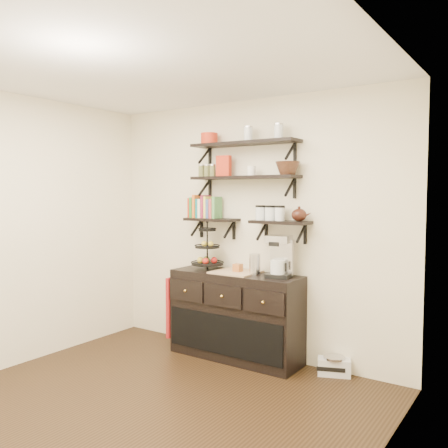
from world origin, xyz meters
TOP-DOWN VIEW (x-y plane):
  - floor at (0.00, 0.00)m, footprint 3.50×3.50m
  - ceiling at (0.00, 0.00)m, footprint 3.50×3.50m
  - back_wall at (0.00, 1.75)m, footprint 3.50×0.02m
  - left_wall at (-1.75, 0.00)m, footprint 0.02×3.50m
  - right_wall at (1.75, 0.00)m, footprint 0.02×3.50m
  - shelf_top at (0.00, 1.62)m, footprint 1.20×0.27m
  - shelf_mid at (0.00, 1.62)m, footprint 1.20×0.27m
  - shelf_low_left at (-0.42, 1.63)m, footprint 0.60×0.25m
  - shelf_low_right at (0.42, 1.63)m, footprint 0.60×0.25m
  - cookbooks at (-0.51, 1.63)m, footprint 0.36×0.15m
  - glass_canisters at (0.30, 1.63)m, footprint 0.32×0.10m
  - sideboard at (-0.03, 1.51)m, footprint 1.40×0.50m
  - fruit_stand at (-0.40, 1.52)m, footprint 0.34×0.34m
  - candle at (-0.01, 1.51)m, footprint 0.08×0.08m
  - coffee_maker at (0.46, 1.54)m, footprint 0.26×0.25m
  - thermal_carafe at (0.21, 1.49)m, footprint 0.11×0.11m
  - apron at (-0.76, 1.41)m, footprint 0.04×0.28m
  - radio at (0.99, 1.64)m, footprint 0.34×0.27m
  - recipe_box at (-0.25, 1.61)m, footprint 0.16×0.07m
  - walnut_bowl at (0.50, 1.61)m, footprint 0.24×0.24m
  - ramekins at (0.09, 1.61)m, footprint 0.09×0.09m
  - teapot at (0.62, 1.63)m, footprint 0.22×0.19m
  - red_pot at (-0.44, 1.61)m, footprint 0.18×0.18m

SIDE VIEW (x-z plane):
  - floor at x=0.00m, z-range 0.00..0.00m
  - radio at x=0.99m, z-range 0.00..0.18m
  - sideboard at x=-0.03m, z-range -0.01..0.91m
  - apron at x=-0.76m, z-range 0.14..0.80m
  - candle at x=-0.01m, z-range 0.92..1.00m
  - thermal_carafe at x=0.21m, z-range 0.90..1.12m
  - fruit_stand at x=-0.40m, z-range 0.82..1.33m
  - coffee_maker at x=0.46m, z-range 0.89..1.30m
  - back_wall at x=0.00m, z-range 0.00..2.70m
  - left_wall at x=-1.75m, z-range 0.00..2.70m
  - right_wall at x=1.75m, z-range 0.00..2.70m
  - shelf_low_left at x=-0.42m, z-range 1.31..1.54m
  - shelf_low_right at x=0.42m, z-range 1.31..1.54m
  - glass_canisters at x=0.30m, z-range 1.45..1.58m
  - teapot at x=0.62m, z-range 1.45..1.60m
  - cookbooks at x=-0.51m, z-range 1.43..1.69m
  - shelf_mid at x=0.00m, z-range 1.77..2.00m
  - ramekins at x=0.09m, z-range 1.90..2.00m
  - walnut_bowl at x=0.50m, z-range 1.90..2.03m
  - recipe_box at x=-0.25m, z-range 1.90..2.12m
  - shelf_top at x=0.00m, z-range 2.12..2.35m
  - red_pot at x=-0.44m, z-range 2.25..2.37m
  - ceiling at x=0.00m, z-range 2.69..2.71m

